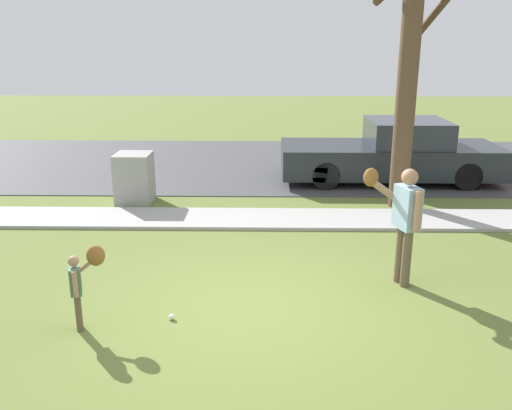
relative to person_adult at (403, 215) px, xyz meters
name	(u,v)px	position (x,y,z in m)	size (l,w,h in m)	color
ground_plane	(255,222)	(-2.10, 2.70, -1.03)	(48.00, 48.00, 0.00)	olive
sidewalk_strip	(255,219)	(-2.10, 2.80, -1.00)	(36.00, 1.20, 0.06)	#A3A39E
road_surface	(258,163)	(-2.10, 7.80, -1.02)	(36.00, 6.80, 0.02)	#424244
person_adult	(403,215)	(0.00, 0.00, 0.00)	(0.80, 0.57, 1.68)	brown
person_child	(82,277)	(-4.05, -1.30, -0.38)	(0.42, 0.47, 0.99)	brown
baseball	(171,317)	(-3.05, -1.11, -1.00)	(0.07, 0.07, 0.07)	white
utility_cabinet	(134,178)	(-4.68, 4.00, -0.51)	(0.74, 0.75, 1.05)	gray
street_tree_near	(410,49)	(0.87, 3.81, 2.13)	(1.85, 1.89, 5.99)	brown
parked_pickup_dark	(393,154)	(1.18, 5.90, -0.36)	(5.20, 1.95, 1.48)	#23282D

